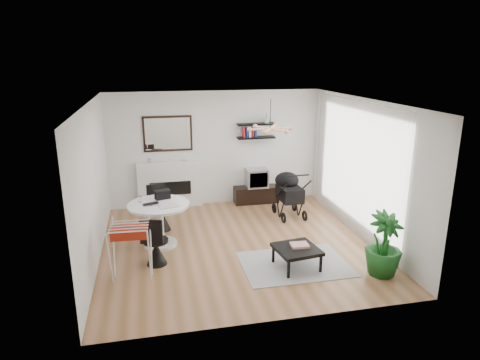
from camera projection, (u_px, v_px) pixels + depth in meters
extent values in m
plane|color=brown|center=(237.00, 244.00, 8.15)|extent=(5.00, 5.00, 0.00)
plane|color=white|center=(237.00, 101.00, 7.39)|extent=(5.00, 5.00, 0.00)
plane|color=white|center=(215.00, 149.00, 10.12)|extent=(5.00, 0.00, 5.00)
plane|color=white|center=(93.00, 185.00, 7.26)|extent=(0.00, 5.00, 5.00)
plane|color=white|center=(363.00, 169.00, 8.28)|extent=(0.00, 5.00, 5.00)
cube|color=white|center=(354.00, 167.00, 8.44)|extent=(0.04, 3.60, 2.60)
cube|color=white|center=(170.00, 185.00, 10.04)|extent=(1.50, 0.15, 1.10)
cube|color=black|center=(171.00, 188.00, 10.01)|extent=(0.95, 0.06, 0.32)
cube|color=black|center=(168.00, 134.00, 9.77)|extent=(1.12, 0.03, 0.82)
cube|color=white|center=(168.00, 134.00, 9.75)|extent=(1.02, 0.01, 0.72)
cube|color=black|center=(256.00, 138.00, 10.12)|extent=(0.90, 0.25, 0.04)
cube|color=black|center=(256.00, 124.00, 10.03)|extent=(0.90, 0.25, 0.04)
cube|color=black|center=(256.00, 194.00, 10.45)|extent=(1.07, 0.38, 0.40)
cube|color=#ABABAD|center=(257.00, 178.00, 10.33)|extent=(0.51, 0.45, 0.45)
cube|color=black|center=(259.00, 180.00, 10.12)|extent=(0.43, 0.01, 0.36)
cylinder|color=white|center=(161.00, 243.00, 8.11)|extent=(0.61, 0.61, 0.07)
cylinder|color=white|center=(160.00, 224.00, 8.00)|extent=(0.15, 0.15, 0.72)
cylinder|color=white|center=(159.00, 205.00, 7.89)|extent=(1.14, 1.14, 0.04)
imported|color=black|center=(152.00, 205.00, 7.81)|extent=(0.35, 0.28, 0.02)
cube|color=black|center=(162.00, 194.00, 8.15)|extent=(0.31, 0.24, 0.17)
cube|color=white|center=(168.00, 205.00, 7.79)|extent=(0.42, 0.37, 0.01)
cylinder|color=white|center=(140.00, 199.00, 7.97)|extent=(0.06, 0.06, 0.11)
cylinder|color=black|center=(161.00, 209.00, 8.71)|extent=(0.45, 0.45, 0.05)
cone|color=black|center=(162.00, 220.00, 8.78)|extent=(0.37, 0.37, 0.43)
cube|color=black|center=(156.00, 194.00, 8.81)|extent=(0.39, 0.19, 0.46)
cylinder|color=black|center=(156.00, 241.00, 7.26)|extent=(0.43, 0.43, 0.05)
cone|color=black|center=(156.00, 253.00, 7.33)|extent=(0.35, 0.35, 0.41)
cube|color=black|center=(151.00, 232.00, 7.01)|extent=(0.38, 0.17, 0.44)
cube|color=maroon|center=(130.00, 231.00, 6.64)|extent=(0.56, 0.35, 0.15)
cube|color=black|center=(290.00, 193.00, 9.44)|extent=(0.47, 0.69, 0.31)
ellipsoid|color=black|center=(287.00, 180.00, 9.56)|extent=(0.54, 0.54, 0.38)
cylinder|color=black|center=(298.00, 176.00, 8.90)|extent=(0.49, 0.05, 0.03)
torus|color=black|center=(274.00, 208.00, 9.80)|extent=(0.07, 0.24, 0.23)
torus|color=black|center=(294.00, 206.00, 9.91)|extent=(0.07, 0.24, 0.23)
torus|color=black|center=(284.00, 218.00, 9.22)|extent=(0.07, 0.24, 0.23)
torus|color=black|center=(305.00, 216.00, 9.33)|extent=(0.07, 0.24, 0.23)
cube|color=gray|center=(295.00, 264.00, 7.37)|extent=(1.81, 1.31, 0.01)
cube|color=black|center=(297.00, 249.00, 7.17)|extent=(0.78, 0.78, 0.06)
cube|color=black|center=(288.00, 270.00, 6.86)|extent=(0.04, 0.04, 0.30)
cube|color=black|center=(321.00, 264.00, 7.05)|extent=(0.04, 0.04, 0.30)
cube|color=black|center=(273.00, 254.00, 7.39)|extent=(0.04, 0.04, 0.30)
cube|color=black|center=(304.00, 249.00, 7.58)|extent=(0.04, 0.04, 0.30)
cube|color=#D84B36|center=(299.00, 245.00, 7.21)|extent=(0.31, 0.25, 0.04)
imported|color=#17511A|center=(384.00, 244.00, 6.91)|extent=(0.72, 0.72, 1.06)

